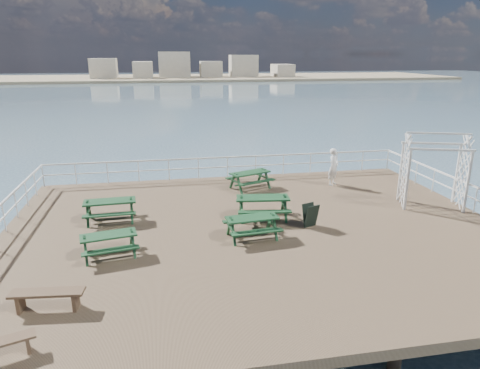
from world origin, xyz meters
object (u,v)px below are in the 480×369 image
picnic_table_e (252,223)px  picnic_table_a (110,206)px  picnic_table_c (250,176)px  picnic_table_b (263,203)px  flat_bench_near (47,296)px  person (334,167)px  picnic_table_d (109,240)px  trellis_arbor (433,174)px

picnic_table_e → picnic_table_a: bearing=147.5°
picnic_table_c → picnic_table_b: bearing=-115.7°
picnic_table_e → flat_bench_near: size_ratio=1.05×
picnic_table_a → person: person is taller
picnic_table_b → picnic_table_c: (0.30, 3.81, -0.04)m
picnic_table_d → picnic_table_e: picnic_table_e is taller
picnic_table_d → person: person is taller
picnic_table_c → person: person is taller
picnic_table_b → picnic_table_a: bearing=179.3°
picnic_table_a → picnic_table_e: bearing=-29.8°
picnic_table_a → trellis_arbor: trellis_arbor is taller
picnic_table_b → picnic_table_c: size_ratio=0.95×
picnic_table_e → flat_bench_near: 6.72m
picnic_table_c → picnic_table_e: (-1.09, -5.54, -0.03)m
person → flat_bench_near: bearing=176.2°
picnic_table_a → picnic_table_b: (5.72, -0.77, 0.03)m
picnic_table_b → trellis_arbor: (7.15, 0.08, 0.75)m
flat_bench_near → picnic_table_d: bearing=73.2°
flat_bench_near → picnic_table_e: bearing=35.7°
picnic_table_b → picnic_table_c: picnic_table_b is taller
picnic_table_c → picnic_table_d: size_ratio=1.20×
picnic_table_c → flat_bench_near: bearing=-149.2°
picnic_table_a → picnic_table_b: picnic_table_b is taller
picnic_table_c → flat_bench_near: picnic_table_c is taller
trellis_arbor → picnic_table_a: bearing=-164.7°
picnic_table_a → trellis_arbor: (12.87, -0.69, 0.78)m
flat_bench_near → picnic_table_c: bearing=58.0°
picnic_table_e → flat_bench_near: picnic_table_e is taller
flat_bench_near → person: (10.97, 8.71, 0.51)m
picnic_table_c → picnic_table_d: (-5.75, -6.08, -0.06)m
picnic_table_c → trellis_arbor: bearing=-49.8°
picnic_table_a → trellis_arbor: bearing=-5.9°
picnic_table_e → picnic_table_c: bearing=73.3°
flat_bench_near → person: 14.02m
picnic_table_d → picnic_table_e: (4.66, 0.54, 0.03)m
picnic_table_d → trellis_arbor: (12.60, 2.36, 0.84)m
picnic_table_b → picnic_table_d: size_ratio=1.14×
trellis_arbor → person: trellis_arbor is taller
picnic_table_c → flat_bench_near: size_ratio=1.26×
picnic_table_b → person: person is taller
picnic_table_a → picnic_table_d: size_ratio=1.03×
picnic_table_c → picnic_table_a: bearing=-174.5°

